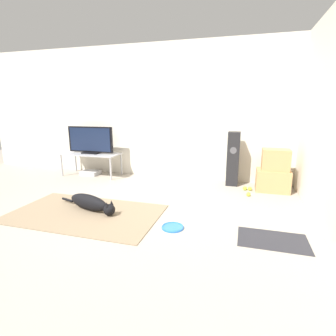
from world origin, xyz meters
The scene contains 15 objects.
ground_plane centered at (0.00, 0.00, 0.00)m, with size 12.00×12.00×0.00m, color #9E9384.
wall_back centered at (0.00, 2.10, 1.27)m, with size 8.00×0.06×2.55m.
area_rug centered at (-0.29, -0.07, 0.01)m, with size 1.96×1.16×0.01m.
dog centered at (-0.26, 0.05, 0.11)m, with size 1.00×0.37×0.21m.
frisbee centered at (0.94, -0.15, 0.01)m, with size 0.26×0.26×0.03m.
cardboard_box_lower centered at (2.17, 1.66, 0.18)m, with size 0.53×0.37×0.36m.
cardboard_box_upper centered at (2.19, 1.66, 0.54)m, with size 0.43×0.29×0.35m.
floor_speaker centered at (1.51, 1.84, 0.48)m, with size 0.21×0.21×0.96m.
tv_stand centered at (-1.30, 1.73, 0.41)m, with size 1.16×0.52×0.46m.
tv centered at (-1.30, 1.74, 0.72)m, with size 0.98×0.20×0.54m.
tennis_ball_by_boxes centered at (1.74, 1.57, 0.03)m, with size 0.07×0.07×0.07m.
tennis_ball_near_speaker centered at (1.82, 1.58, 0.03)m, with size 0.07×0.07×0.07m.
tennis_ball_loose_on_carpet centered at (1.79, 1.27, 0.03)m, with size 0.07×0.07×0.07m.
game_console centered at (-1.36, 1.76, 0.04)m, with size 0.36×0.29×0.08m.
door_mat centered at (2.03, -0.13, 0.00)m, with size 0.72×0.46×0.01m.
Camera 1 is at (1.67, -2.87, 1.38)m, focal length 28.00 mm.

